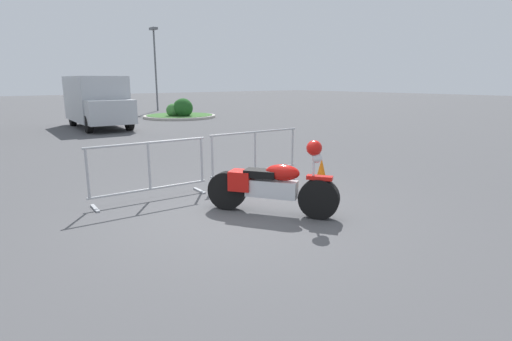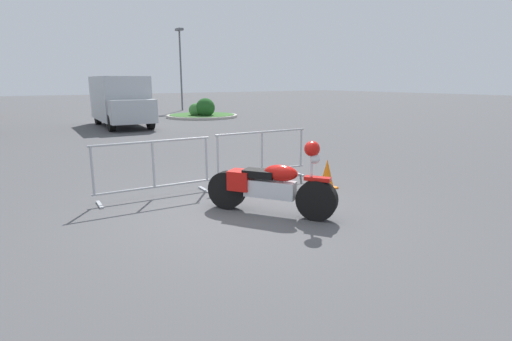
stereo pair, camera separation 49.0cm
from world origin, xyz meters
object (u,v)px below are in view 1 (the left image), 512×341
(crowd_barrier_near, at_px, (149,170))
(delivery_van, at_px, (97,100))
(pedestrian, at_px, (120,102))
(street_lamp, at_px, (155,57))
(motorcycle, at_px, (271,185))
(crowd_barrier_far, at_px, (255,155))
(traffic_cone, at_px, (321,173))

(crowd_barrier_near, height_order, delivery_van, delivery_van)
(pedestrian, bearing_deg, street_lamp, -54.32)
(motorcycle, height_order, pedestrian, pedestrian)
(crowd_barrier_far, height_order, pedestrian, pedestrian)
(pedestrian, distance_m, traffic_cone, 17.30)
(motorcycle, bearing_deg, delivery_van, 139.66)
(motorcycle, distance_m, crowd_barrier_far, 2.31)
(pedestrian, xyz_separation_m, street_lamp, (4.30, 4.45, 2.79))
(pedestrian, bearing_deg, traffic_cone, 162.31)
(crowd_barrier_far, relative_size, pedestrian, 1.30)
(motorcycle, distance_m, pedestrian, 18.26)
(crowd_barrier_near, xyz_separation_m, pedestrian, (5.32, 15.83, 0.37))
(crowd_barrier_near, xyz_separation_m, street_lamp, (9.62, 20.28, 3.16))
(crowd_barrier_near, distance_m, delivery_van, 12.63)
(traffic_cone, bearing_deg, delivery_van, 90.68)
(crowd_barrier_near, bearing_deg, street_lamp, 64.62)
(crowd_barrier_far, xyz_separation_m, delivery_van, (0.52, 12.27, 0.69))
(crowd_barrier_far, distance_m, pedestrian, 16.09)
(motorcycle, relative_size, crowd_barrier_near, 0.88)
(pedestrian, bearing_deg, crowd_barrier_far, 159.32)
(crowd_barrier_far, xyz_separation_m, pedestrian, (2.89, 15.83, 0.37))
(street_lamp, bearing_deg, crowd_barrier_far, -109.51)
(motorcycle, relative_size, street_lamp, 0.34)
(motorcycle, height_order, crowd_barrier_far, motorcycle)
(traffic_cone, distance_m, street_lamp, 22.82)
(delivery_van, xyz_separation_m, pedestrian, (2.37, 3.56, -0.32))
(crowd_barrier_near, height_order, traffic_cone, crowd_barrier_near)
(delivery_van, distance_m, traffic_cone, 13.62)
(crowd_barrier_far, distance_m, traffic_cone, 1.51)
(pedestrian, bearing_deg, delivery_van, 136.00)
(pedestrian, distance_m, street_lamp, 6.79)
(traffic_cone, xyz_separation_m, street_lamp, (6.51, 21.60, 3.42))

